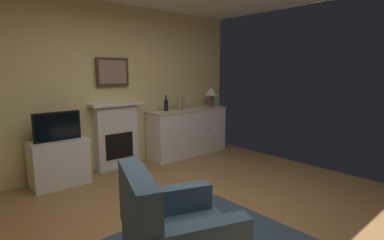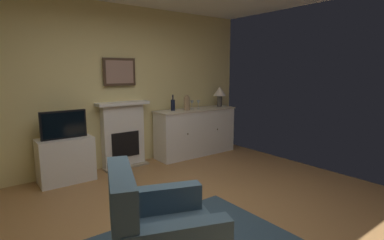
# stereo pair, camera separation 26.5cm
# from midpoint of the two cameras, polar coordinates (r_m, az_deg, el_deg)

# --- Properties ---
(ground_plane) EXTENTS (5.50, 4.91, 0.10)m
(ground_plane) POSITION_cam_midpoint_polar(r_m,az_deg,el_deg) (3.36, -0.25, -20.08)
(ground_plane) COLOR #9E7042
(ground_plane) RESTS_ON ground
(wall_rear) EXTENTS (5.50, 0.06, 2.67)m
(wall_rear) POSITION_cam_midpoint_polar(r_m,az_deg,el_deg) (5.02, -18.85, 5.86)
(wall_rear) COLOR #EAD68C
(wall_rear) RESTS_ON ground_plane
(fireplace_unit) EXTENTS (0.87, 0.30, 1.10)m
(fireplace_unit) POSITION_cam_midpoint_polar(r_m,az_deg,el_deg) (5.09, -15.75, -2.89)
(fireplace_unit) COLOR white
(fireplace_unit) RESTS_ON ground_plane
(framed_picture) EXTENTS (0.55, 0.04, 0.45)m
(framed_picture) POSITION_cam_midpoint_polar(r_m,az_deg,el_deg) (5.02, -16.51, 8.85)
(framed_picture) COLOR #473323
(sideboard_cabinet) EXTENTS (1.64, 0.49, 0.89)m
(sideboard_cabinet) POSITION_cam_midpoint_polar(r_m,az_deg,el_deg) (5.70, -2.07, -2.28)
(sideboard_cabinet) COLOR white
(sideboard_cabinet) RESTS_ON ground_plane
(table_lamp) EXTENTS (0.26, 0.26, 0.40)m
(table_lamp) POSITION_cam_midpoint_polar(r_m,az_deg,el_deg) (6.00, 2.44, 5.29)
(table_lamp) COLOR #4C4742
(table_lamp) RESTS_ON sideboard_cabinet
(wine_bottle) EXTENTS (0.08, 0.08, 0.29)m
(wine_bottle) POSITION_cam_midpoint_polar(r_m,az_deg,el_deg) (5.36, -6.43, 2.88)
(wine_bottle) COLOR black
(wine_bottle) RESTS_ON sideboard_cabinet
(wine_glass_left) EXTENTS (0.07, 0.07, 0.16)m
(wine_glass_left) POSITION_cam_midpoint_polar(r_m,az_deg,el_deg) (5.57, -2.81, 3.33)
(wine_glass_left) COLOR silver
(wine_glass_left) RESTS_ON sideboard_cabinet
(wine_glass_center) EXTENTS (0.07, 0.07, 0.16)m
(wine_glass_center) POSITION_cam_midpoint_polar(r_m,az_deg,el_deg) (5.60, -1.58, 3.37)
(wine_glass_center) COLOR silver
(wine_glass_center) RESTS_ON sideboard_cabinet
(vase_decorative) EXTENTS (0.11, 0.11, 0.28)m
(vase_decorative) POSITION_cam_midpoint_polar(r_m,az_deg,el_deg) (5.42, -3.76, 3.34)
(vase_decorative) COLOR #9E7F5B
(vase_decorative) RESTS_ON sideboard_cabinet
(tv_cabinet) EXTENTS (0.75, 0.42, 0.65)m
(tv_cabinet) POSITION_cam_midpoint_polar(r_m,az_deg,el_deg) (4.67, -25.66, -7.42)
(tv_cabinet) COLOR white
(tv_cabinet) RESTS_ON ground_plane
(tv_set) EXTENTS (0.62, 0.07, 0.40)m
(tv_set) POSITION_cam_midpoint_polar(r_m,az_deg,el_deg) (4.53, -26.05, -1.12)
(tv_set) COLOR black
(tv_set) RESTS_ON tv_cabinet
(armchair) EXTENTS (1.02, 0.99, 0.92)m
(armchair) POSITION_cam_midpoint_polar(r_m,az_deg,el_deg) (2.38, -6.78, -21.59)
(armchair) COLOR #3F596B
(armchair) RESTS_ON ground_plane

